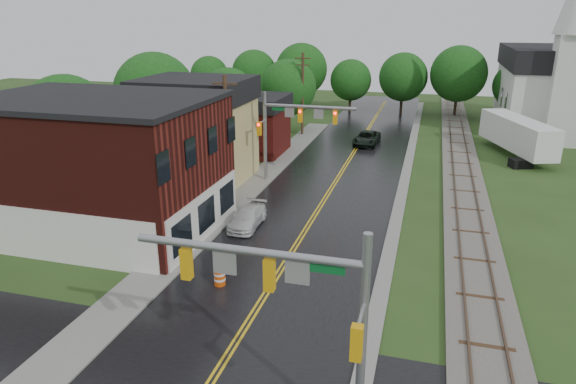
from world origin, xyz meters
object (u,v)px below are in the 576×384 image
at_px(traffic_signal_far, 291,122).
at_px(tree_left_a, 68,121).
at_px(utility_pole_b, 227,136).
at_px(semi_trailer, 517,134).
at_px(tree_left_b, 156,96).
at_px(pickup_white, 248,218).
at_px(tree_left_e, 289,89).
at_px(utility_pole_c, 303,93).
at_px(tree_left_c, 229,98).
at_px(traffic_signal_near, 293,294).
at_px(construction_barrel, 220,276).
at_px(church, 553,80).
at_px(brick_building, 98,164).
at_px(suv_dark, 367,138).

xyz_separation_m(traffic_signal_far, tree_left_a, (-16.38, -5.10, 0.14)).
xyz_separation_m(utility_pole_b, semi_trailer, (21.85, 18.70, -2.57)).
xyz_separation_m(tree_left_a, tree_left_b, (2.00, 10.00, 0.60)).
bearing_deg(pickup_white, tree_left_e, 99.03).
bearing_deg(pickup_white, tree_left_a, 163.53).
bearing_deg(utility_pole_c, tree_left_c, -149.80).
bearing_deg(traffic_signal_near, construction_barrel, 126.75).
relative_size(church, semi_trailer, 1.77).
xyz_separation_m(brick_building, pickup_white, (8.75, 2.50, -3.55)).
xyz_separation_m(brick_building, utility_pole_b, (5.68, 7.00, 0.57)).
xyz_separation_m(tree_left_c, tree_left_e, (5.00, 6.00, 0.30)).
xyz_separation_m(utility_pole_b, pickup_white, (3.07, -4.50, -4.12)).
bearing_deg(tree_left_a, traffic_signal_near, -40.47).
relative_size(church, pickup_white, 4.87).
bearing_deg(suv_dark, tree_left_b, -149.36).
xyz_separation_m(church, suv_dark, (-19.20, -12.41, -5.15)).
xyz_separation_m(traffic_signal_near, utility_pole_c, (-10.27, 42.00, -0.25)).
height_order(traffic_signal_near, pickup_white, traffic_signal_near).
bearing_deg(suv_dark, brick_building, -112.96).
height_order(utility_pole_b, semi_trailer, utility_pole_b).
height_order(traffic_signal_near, tree_left_c, tree_left_c).
distance_m(pickup_white, semi_trailer, 29.89).
distance_m(church, traffic_signal_far, 35.59).
bearing_deg(suv_dark, tree_left_e, 158.46).
bearing_deg(traffic_signal_far, traffic_signal_near, -74.48).
distance_m(tree_left_b, tree_left_e, 16.67).
height_order(traffic_signal_near, utility_pole_c, utility_pole_c).
height_order(utility_pole_b, utility_pole_c, same).
xyz_separation_m(tree_left_e, construction_barrel, (6.35, -35.90, -4.31)).
distance_m(tree_left_c, pickup_white, 24.89).
bearing_deg(utility_pole_c, tree_left_a, -120.55).
xyz_separation_m(utility_pole_b, tree_left_c, (-7.05, 17.90, -0.21)).
distance_m(brick_building, tree_left_a, 10.14).
relative_size(pickup_white, semi_trailer, 0.36).
relative_size(brick_building, pickup_white, 3.48).
xyz_separation_m(church, construction_barrel, (-22.50, -43.74, -5.33)).
relative_size(brick_building, tree_left_b, 1.48).
height_order(tree_left_a, suv_dark, tree_left_a).
relative_size(traffic_signal_near, suv_dark, 1.49).
relative_size(church, tree_left_c, 2.61).
xyz_separation_m(church, pickup_white, (-23.73, -36.24, -5.24)).
distance_m(traffic_signal_near, semi_trailer, 40.49).
xyz_separation_m(brick_building, tree_left_c, (-1.36, 24.90, 0.36)).
bearing_deg(tree_left_e, tree_left_b, -122.74).
relative_size(brick_building, semi_trailer, 1.26).
bearing_deg(tree_left_c, construction_barrel, -69.22).
bearing_deg(construction_barrel, traffic_signal_near, -53.25).
distance_m(utility_pole_c, suv_dark, 9.01).
distance_m(church, tree_left_e, 29.91).
xyz_separation_m(tree_left_b, pickup_white, (14.12, -14.40, -5.12)).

